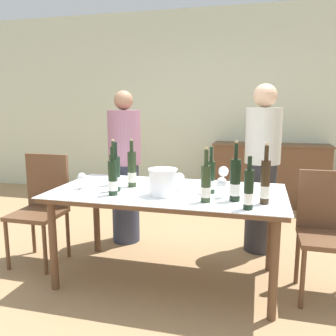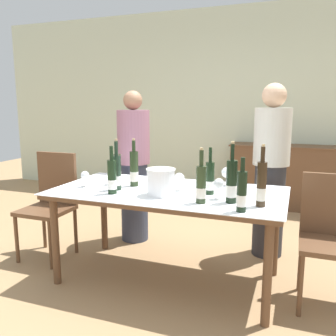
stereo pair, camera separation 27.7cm
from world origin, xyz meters
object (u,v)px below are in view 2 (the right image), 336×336
sideboard_cabinet (289,177)px  person_host (134,168)px  wine_bottle_0 (134,169)px  wine_glass_2 (219,184)px  wine_glass_3 (85,176)px  wine_bottle_3 (117,169)px  wine_bottle_5 (210,179)px  dining_table (168,199)px  wine_bottle_6 (261,185)px  wine_bottle_2 (242,192)px  chair_right_end (331,231)px  wine_bottle_1 (232,183)px  wine_bottle_4 (112,177)px  wine_glass_1 (179,179)px  ice_bucket (161,181)px  chair_left_end (51,198)px  wine_bottle_8 (201,185)px  person_guest_left (270,171)px  wine_glass_0 (227,173)px  wine_bottle_7 (117,173)px

sideboard_cabinet → person_host: (-1.48, -1.80, 0.34)m
wine_bottle_0 → wine_glass_2: size_ratio=2.60×
wine_glass_2 → wine_glass_3: 1.11m
wine_bottle_3 → wine_glass_3: bearing=-134.7°
wine_bottle_5 → wine_glass_3: wine_bottle_5 is taller
dining_table → wine_bottle_6: wine_bottle_6 is taller
wine_bottle_2 → wine_bottle_3: 1.20m
sideboard_cabinet → chair_right_end: chair_right_end is taller
wine_bottle_1 → wine_bottle_4: wine_bottle_1 is taller
wine_glass_1 → wine_glass_3: size_ratio=1.08×
wine_glass_2 → wine_bottle_3: bearing=168.2°
ice_bucket → wine_bottle_0: bearing=147.3°
wine_bottle_6 → person_host: bearing=146.3°
dining_table → chair_left_end: bearing=175.7°
wine_bottle_5 → person_host: size_ratio=0.23×
wine_bottle_4 → wine_bottle_8: wine_bottle_8 is taller
wine_glass_1 → person_guest_left: 1.00m
sideboard_cabinet → chair_left_end: (-2.05, -2.42, 0.12)m
wine_bottle_1 → wine_bottle_5: size_ratio=1.19×
wine_glass_0 → wine_bottle_5: bearing=-101.9°
chair_right_end → wine_bottle_0: bearing=-178.7°
ice_bucket → wine_bottle_3: bearing=155.3°
wine_bottle_2 → wine_bottle_3: (-1.12, 0.44, -0.00)m
sideboard_cabinet → wine_bottle_5: (-0.51, -2.50, 0.43)m
wine_bottle_8 → wine_bottle_7: bearing=169.0°
wine_bottle_2 → wine_bottle_7: (-1.02, 0.25, 0.01)m
wine_bottle_6 → sideboard_cabinet: bearing=87.6°
person_guest_left → wine_bottle_3: bearing=-149.0°
wine_glass_1 → ice_bucket: bearing=-115.0°
wine_bottle_8 → chair_left_end: wine_bottle_8 is taller
wine_bottle_0 → wine_bottle_7: bearing=-112.4°
wine_bottle_7 → sideboard_cabinet: bearing=64.8°
wine_glass_0 → wine_bottle_3: bearing=-164.7°
wine_bottle_5 → chair_right_end: (0.86, 0.08, -0.33)m
ice_bucket → wine_bottle_4: wine_bottle_4 is taller
wine_bottle_5 → wine_glass_0: wine_bottle_5 is taller
wine_bottle_3 → person_guest_left: 1.41m
ice_bucket → wine_bottle_5: wine_bottle_5 is taller
dining_table → wine_bottle_6: bearing=-15.5°
wine_bottle_4 → chair_left_end: wine_bottle_4 is taller
wine_bottle_5 → wine_glass_0: size_ratio=2.25×
wine_bottle_3 → wine_bottle_0: bearing=-6.8°
wine_bottle_2 → wine_glass_3: bearing=169.5°
wine_bottle_4 → wine_bottle_6: size_ratio=0.88×
wine_bottle_3 → wine_bottle_7: bearing=-62.0°
dining_table → wine_bottle_8: wine_bottle_8 is taller
sideboard_cabinet → wine_bottle_3: (-1.34, -2.44, 0.44)m
wine_bottle_7 → chair_left_end: (-0.81, 0.21, -0.33)m
wine_glass_1 → chair_left_end: chair_left_end is taller
wine_bottle_1 → wine_glass_1: (-0.44, 0.20, -0.04)m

